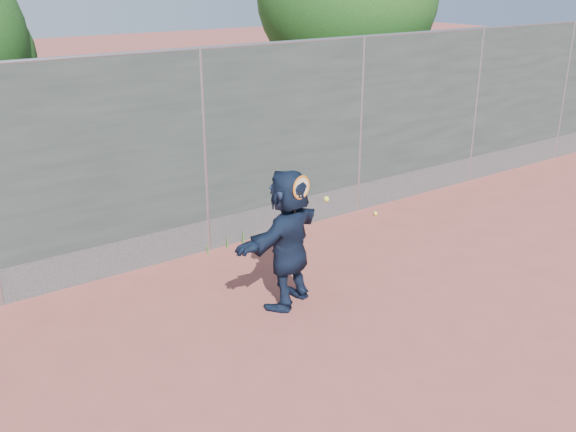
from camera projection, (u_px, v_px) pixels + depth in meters
ground at (363, 353)px, 7.14m from camera, size 80.00×80.00×0.00m
player at (288, 238)px, 7.92m from camera, size 1.72×1.13×1.78m
ball_ground at (376, 213)px, 11.19m from camera, size 0.07×0.07×0.07m
fence at (205, 149)px, 9.24m from camera, size 20.00×0.06×3.03m
swing_action at (304, 190)px, 7.58m from camera, size 0.57×0.13×0.51m
weed_clump at (229, 240)px, 9.83m from camera, size 0.68×0.07×0.30m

